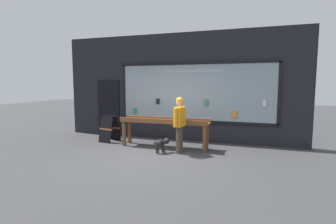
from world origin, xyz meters
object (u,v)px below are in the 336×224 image
small_dog (162,143)px  sandwich_board_sign (110,128)px  display_table_main (164,124)px  person_browsing (180,121)px

small_dog → sandwich_board_sign: (-2.22, 0.85, 0.15)m
display_table_main → sandwich_board_sign: 2.09m
person_browsing → sandwich_board_sign: person_browsing is taller
small_dog → sandwich_board_sign: sandwich_board_sign is taller
sandwich_board_sign → small_dog: bearing=-11.0°
display_table_main → small_dog: 0.82m
display_table_main → person_browsing: bearing=-37.0°
person_browsing → small_dog: 0.82m
display_table_main → person_browsing: person_browsing is taller
small_dog → sandwich_board_sign: 2.39m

